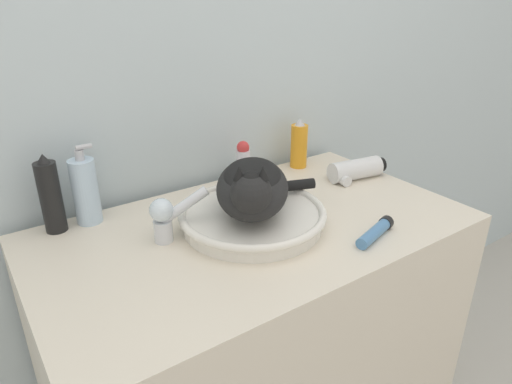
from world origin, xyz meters
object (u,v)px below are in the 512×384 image
Objects in this scene: cat at (253,186)px; spray_bottle_trigger at (299,145)px; deodorant_stick at (243,161)px; soap_pump_bottle at (85,191)px; cream_tube at (375,232)px; hairspray_can_black at (50,196)px; hair_dryer at (355,170)px; faucet at (167,215)px.

cat is 0.45m from spray_bottle_trigger.
deodorant_stick is 0.47m from soap_pump_bottle.
hairspray_can_black is at bearing 142.62° from cream_tube.
cat is at bearing -143.95° from spray_bottle_trigger.
hairspray_can_black is (-0.77, 0.00, 0.02)m from spray_bottle_trigger.
hair_dryer reaches higher than cream_tube.
spray_bottle_trigger is 1.12× the size of cream_tube.
faucet is at bearing -160.26° from spray_bottle_trigger.
spray_bottle_trigger is 0.84× the size of hair_dryer.
cream_tube is at bearing -18.44° from faucet.
soap_pump_bottle is at bearing 0.00° from hairspray_can_black.
soap_pump_bottle is 1.03× the size of hairspray_can_black.
hairspray_can_black is (-0.08, 0.00, 0.01)m from soap_pump_bottle.
deodorant_stick is at bearing 157.33° from hair_dryer.
cat reaches higher than cream_tube.
spray_bottle_trigger reaches higher than cream_tube.
spray_bottle_trigger is at bearing -0.00° from hairspray_can_black.
deodorant_stick is 0.64× the size of hairspray_can_black.
deodorant_stick reaches higher than cream_tube.
hair_dryer is at bearing -68.34° from spray_bottle_trigger.
faucet is 0.60m from spray_bottle_trigger.
faucet is 1.10× the size of deodorant_stick.
cat is at bearing -39.52° from soap_pump_bottle.
faucet reaches higher than hair_dryer.
spray_bottle_trigger is 0.50m from cream_tube.
cat is 0.21m from faucet.
soap_pump_bottle is 1.25× the size of spray_bottle_trigger.
cat is 0.31m from deodorant_stick.
spray_bottle_trigger is 0.20m from hair_dryer.
spray_bottle_trigger is at bearing 121.23° from hair_dryer.
hairspray_can_black reaches higher than spray_bottle_trigger.
faucet reaches higher than cream_tube.
faucet is 0.86× the size of spray_bottle_trigger.
cat reaches higher than faucet.
faucet is 0.24m from soap_pump_bottle.
deodorant_stick is at bearing 98.13° from cream_tube.
spray_bottle_trigger is (0.56, 0.20, 0.01)m from faucet.
faucet is at bearing 146.78° from cream_tube.
hairspray_can_black is at bearing 150.31° from faucet.
cat is 2.52× the size of cream_tube.
cream_tube is (0.07, -0.47, -0.05)m from deodorant_stick.
hairspray_can_black reaches higher than deodorant_stick.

